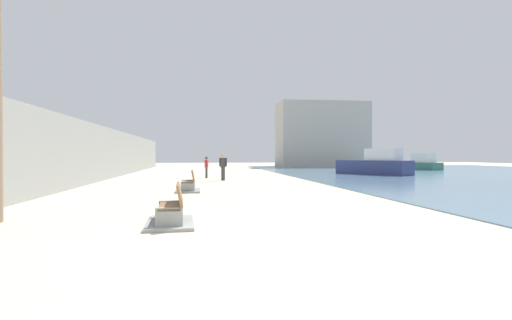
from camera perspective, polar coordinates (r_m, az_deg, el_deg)
ground_plane at (r=26.48m, az=-5.78°, el=-2.89°), size 120.00×120.00×0.00m
seawall at (r=27.21m, az=-21.78°, el=0.86°), size 0.80×64.00×3.51m
bench_near at (r=10.03m, az=-11.76°, el=-7.50°), size 1.18×2.14×0.98m
bench_far at (r=18.85m, az=-9.41°, el=-3.65°), size 1.11×2.10×0.98m
person_walking at (r=26.57m, az=-4.63°, el=-0.68°), size 0.51×0.27×1.74m
person_standing at (r=29.32m, az=-6.95°, el=-0.80°), size 0.27×0.51×1.55m
boat_far_right at (r=48.25m, az=21.83°, el=-0.48°), size 3.75×5.53×1.82m
boat_mid_bay at (r=34.98m, az=16.32°, el=-0.65°), size 4.94×6.36×2.15m
harbor_building at (r=56.97m, az=9.15°, el=3.48°), size 12.00×6.00×8.83m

